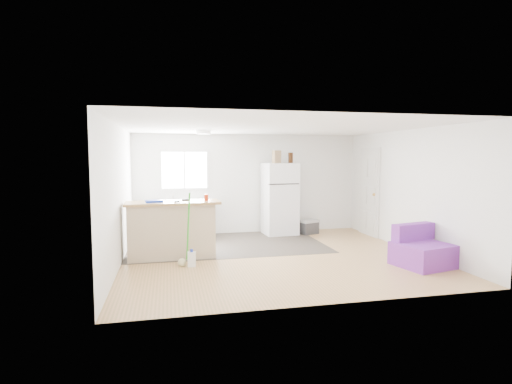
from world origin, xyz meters
TOP-DOWN VIEW (x-y plane):
  - room at (0.00, 0.00)m, footprint 5.51×5.01m
  - vinyl_zone at (-0.73, 1.25)m, footprint 4.05×2.50m
  - window at (-1.55, 2.49)m, footprint 1.18×0.06m
  - interior_door at (2.72, 1.55)m, footprint 0.11×0.92m
  - ceiling_fixture at (-1.20, 1.20)m, footprint 0.30×0.30m
  - kitchen_cabinets at (-1.83, 2.21)m, footprint 1.87×0.73m
  - peninsula at (-1.88, 0.34)m, footprint 1.72×0.70m
  - refrigerator at (0.69, 2.13)m, footprint 0.81×0.77m
  - cooler at (1.38, 1.97)m, footprint 0.52×0.44m
  - purple_seat at (2.28, -1.14)m, footprint 0.99×0.96m
  - cleaner_jug at (-1.56, -0.36)m, footprint 0.14×0.10m
  - mop at (-1.69, -0.25)m, footprint 0.23×0.36m
  - red_cup at (-1.24, 0.36)m, footprint 0.09×0.09m
  - blue_tray at (-2.18, 0.29)m, footprint 0.33×0.27m
  - tool_a at (-1.62, 0.43)m, footprint 0.14×0.06m
  - tool_b at (-1.78, 0.20)m, footprint 0.10×0.05m
  - cardboard_box at (0.60, 2.10)m, footprint 0.22×0.17m
  - bottle_left at (0.91, 2.06)m, footprint 0.07×0.07m
  - bottle_right at (0.97, 2.12)m, footprint 0.07×0.07m

SIDE VIEW (x-z plane):
  - vinyl_zone at x=-0.73m, z-range 0.00..0.00m
  - cleaner_jug at x=-1.56m, z-range -0.02..0.28m
  - cooler at x=1.38m, z-range 0.00..0.34m
  - mop at x=-1.69m, z-range -0.40..0.87m
  - purple_seat at x=2.28m, z-range -0.09..0.60m
  - kitchen_cabinets at x=-1.83m, z-range -0.12..0.95m
  - peninsula at x=-1.88m, z-range 0.01..1.05m
  - refrigerator at x=0.69m, z-range 0.00..1.71m
  - interior_door at x=2.72m, z-range -0.03..2.07m
  - tool_b at x=-1.78m, z-range 1.04..1.07m
  - tool_a at x=-1.62m, z-range 1.04..1.07m
  - blue_tray at x=-2.18m, z-range 1.04..1.08m
  - red_cup at x=-1.24m, z-range 1.04..1.16m
  - room at x=0.00m, z-range -0.01..2.41m
  - window at x=-1.55m, z-range 1.06..2.04m
  - bottle_left at x=0.91m, z-range 1.71..1.96m
  - bottle_right at x=0.97m, z-range 1.71..1.96m
  - cardboard_box at x=0.60m, z-range 1.71..2.01m
  - ceiling_fixture at x=-1.20m, z-range 2.32..2.40m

